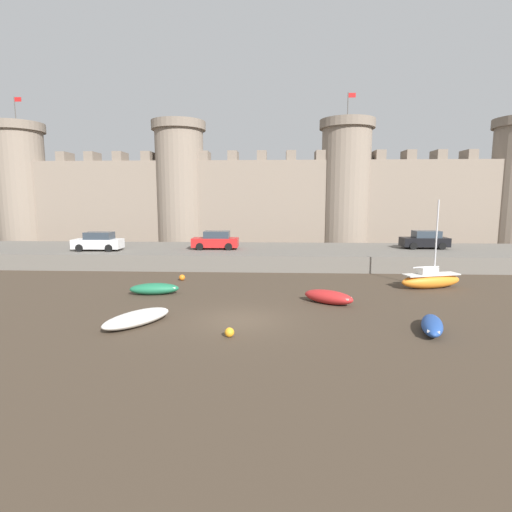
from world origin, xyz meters
The scene contains 13 objects.
ground_plane centered at (0.00, 0.00, 0.00)m, with size 160.00×160.00×0.00m, color #423528.
quay_road centered at (0.00, 17.51, 0.66)m, with size 70.67×10.00×1.32m, color #666059.
castle centered at (0.00, 29.29, 6.41)m, with size 64.97×6.30×17.73m.
rowboat_midflat_centre centered at (-5.73, 4.96, 0.37)m, with size 3.07×1.46×0.70m.
rowboat_near_channel_right centered at (4.61, 3.32, 0.39)m, with size 3.01×2.44×0.76m.
rowboat_foreground_right centered at (-4.74, -0.95, 0.33)m, with size 3.14×3.73×0.64m.
rowboat_midflat_left centered at (8.53, -1.29, 0.32)m, with size 1.76×3.04×0.61m.
sailboat_foreground_left centered at (11.78, 7.53, 0.58)m, with size 4.39×2.28×5.75m.
mooring_buoy_near_shore centered at (-5.02, 9.21, 0.21)m, with size 0.43×0.43×0.43m, color orange.
mooring_buoy_near_channel centered at (-0.28, -2.36, 0.20)m, with size 0.41×0.41×0.41m, color orange.
car_quay_centre_west centered at (-3.71, 16.80, 2.10)m, with size 4.13×1.94×1.62m.
car_quay_centre_east centered at (-13.77, 15.28, 2.10)m, with size 4.13×1.94×1.62m.
car_quay_east centered at (15.17, 18.12, 2.10)m, with size 4.13×1.94×1.62m.
Camera 1 is at (1.63, -18.52, 5.81)m, focal length 28.00 mm.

